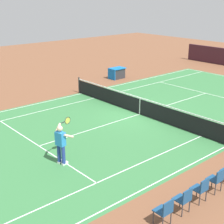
# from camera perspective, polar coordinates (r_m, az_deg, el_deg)

# --- Properties ---
(ground_plane) EXTENTS (60.00, 60.00, 0.00)m
(ground_plane) POSITION_cam_1_polar(r_m,az_deg,el_deg) (18.96, 4.73, -0.36)
(ground_plane) COLOR brown
(court_slab) EXTENTS (24.20, 11.40, 0.00)m
(court_slab) POSITION_cam_1_polar(r_m,az_deg,el_deg) (18.96, 4.73, -0.35)
(court_slab) COLOR #387A42
(court_slab) RESTS_ON ground_plane
(court_line_markings) EXTENTS (23.85, 11.05, 0.01)m
(court_line_markings) POSITION_cam_1_polar(r_m,az_deg,el_deg) (18.96, 4.74, -0.35)
(court_line_markings) COLOR white
(court_line_markings) RESTS_ON ground_plane
(tennis_net) EXTENTS (0.10, 11.70, 1.08)m
(tennis_net) POSITION_cam_1_polar(r_m,az_deg,el_deg) (18.80, 4.78, 1.05)
(tennis_net) COLOR #2D2D33
(tennis_net) RESTS_ON ground_plane
(tennis_player_near) EXTENTS (1.01, 0.85, 1.70)m
(tennis_player_near) POSITION_cam_1_polar(r_m,az_deg,el_deg) (13.28, -8.66, -5.13)
(tennis_player_near) COLOR navy
(tennis_player_near) RESTS_ON ground_plane
(tennis_ball) EXTENTS (0.07, 0.07, 0.07)m
(tennis_ball) POSITION_cam_1_polar(r_m,az_deg,el_deg) (18.12, 13.12, -1.67)
(tennis_ball) COLOR #CCE01E
(tennis_ball) RESTS_ON ground_plane
(spectator_chair_2) EXTENTS (0.44, 0.44, 0.88)m
(spectator_chair_2) POSITION_cam_1_polar(r_m,az_deg,el_deg) (12.05, 17.36, -10.76)
(spectator_chair_2) COLOR #38383D
(spectator_chair_2) RESTS_ON ground_plane
(spectator_chair_3) EXTENTS (0.44, 0.44, 0.88)m
(spectator_chair_3) POSITION_cam_1_polar(r_m,az_deg,el_deg) (11.39, 14.91, -12.39)
(spectator_chair_3) COLOR #38383D
(spectator_chair_3) RESTS_ON ground_plane
(spectator_chair_4) EXTENTS (0.44, 0.44, 0.88)m
(spectator_chair_4) POSITION_cam_1_polar(r_m,az_deg,el_deg) (10.76, 12.13, -14.20)
(spectator_chair_4) COLOR #38383D
(spectator_chair_4) RESTS_ON ground_plane
(spectator_chair_5) EXTENTS (0.44, 0.44, 0.88)m
(spectator_chair_5) POSITION_cam_1_polar(r_m,az_deg,el_deg) (10.17, 8.96, -16.18)
(spectator_chair_5) COLOR #38383D
(spectator_chair_5) RESTS_ON ground_plane
(equipment_cart_tarped) EXTENTS (1.25, 0.84, 0.85)m
(equipment_cart_tarped) POSITION_cam_1_polar(r_m,az_deg,el_deg) (26.91, 0.84, 6.63)
(equipment_cart_tarped) COLOR #2D2D33
(equipment_cart_tarped) RESTS_ON ground_plane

